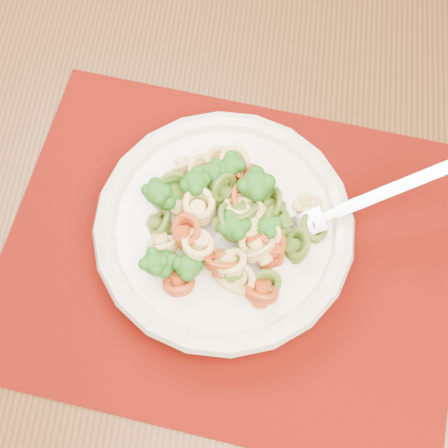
{
  "coord_description": "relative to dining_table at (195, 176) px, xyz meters",
  "views": [
    {
      "loc": [
        -0.05,
        -0.12,
        1.28
      ],
      "look_at": [
        -0.04,
        0.08,
        0.78
      ],
      "focal_mm": 50.0,
      "sensor_mm": 36.0,
      "label": 1
    }
  ],
  "objects": [
    {
      "name": "fork",
      "position": [
        0.1,
        -0.13,
        0.16
      ],
      "size": [
        0.18,
        0.07,
        0.08
      ],
      "primitive_type": null,
      "rotation": [
        0.0,
        -0.35,
        0.24
      ],
      "color": "silver",
      "rests_on": "pasta_bowl"
    },
    {
      "name": "placemat",
      "position": [
        0.04,
        -0.14,
        0.11
      ],
      "size": [
        0.49,
        0.42,
        0.0
      ],
      "primitive_type": "cube",
      "rotation": [
        0.0,
        0.0,
        -0.28
      ],
      "color": "#520B03",
      "rests_on": "dining_table"
    },
    {
      "name": "pasta_broccoli_heap",
      "position": [
        0.03,
        -0.13,
        0.16
      ],
      "size": [
        0.2,
        0.2,
        0.06
      ],
      "primitive_type": null,
      "color": "#E6CE71",
      "rests_on": "pasta_bowl"
    },
    {
      "name": "dining_table",
      "position": [
        0.0,
        0.0,
        0.0
      ],
      "size": [
        1.38,
        1.0,
        0.74
      ],
      "rotation": [
        0.0,
        0.0,
        -0.16
      ],
      "color": "#573618",
      "rests_on": "ground"
    },
    {
      "name": "pasta_bowl",
      "position": [
        0.03,
        -0.13,
        0.14
      ],
      "size": [
        0.23,
        0.23,
        0.04
      ],
      "color": "white",
      "rests_on": "placemat"
    }
  ]
}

